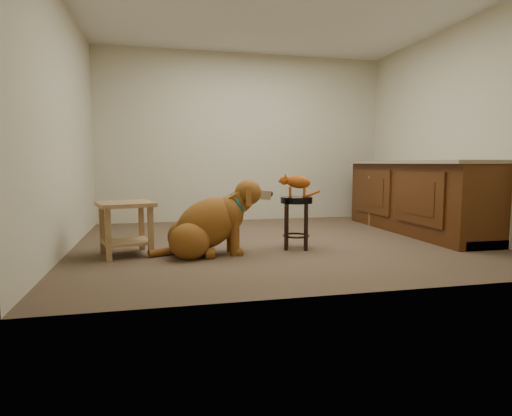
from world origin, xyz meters
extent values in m
cube|color=brown|center=(0.00, 0.00, 0.00)|extent=(4.50, 4.00, 0.01)
cube|color=beige|center=(0.00, 2.00, 1.30)|extent=(4.50, 0.04, 2.60)
cube|color=beige|center=(0.00, -2.00, 1.30)|extent=(4.50, 0.04, 2.60)
cube|color=beige|center=(-2.25, 0.00, 1.30)|extent=(0.04, 4.00, 2.60)
cube|color=beige|center=(2.25, 0.00, 1.30)|extent=(0.04, 4.00, 2.60)
cube|color=silver|center=(0.00, 0.00, 2.60)|extent=(4.50, 4.00, 0.04)
cube|color=#4D270D|center=(1.95, 0.30, 0.45)|extent=(0.60, 2.50, 0.90)
cube|color=gray|center=(1.92, 0.30, 0.92)|extent=(0.70, 2.56, 0.04)
cube|color=black|center=(1.99, 0.30, 0.05)|extent=(0.52, 2.50, 0.10)
cube|color=#4D270D|center=(1.64, -0.25, 0.50)|extent=(0.02, 0.90, 0.62)
cube|color=#4D270D|center=(1.64, 0.85, 0.50)|extent=(0.02, 0.90, 0.62)
cube|color=#3F1F0B|center=(1.63, -0.25, 0.50)|extent=(0.02, 0.60, 0.40)
cube|color=#3F1F0B|center=(1.63, 0.85, 0.50)|extent=(0.02, 0.60, 0.40)
cylinder|color=black|center=(0.21, -0.33, 0.24)|extent=(0.04, 0.04, 0.49)
cylinder|color=black|center=(0.02, -0.27, 0.24)|extent=(0.04, 0.04, 0.49)
cylinder|color=black|center=(0.14, -0.53, 0.24)|extent=(0.04, 0.04, 0.49)
cylinder|color=black|center=(-0.05, -0.46, 0.24)|extent=(0.04, 0.04, 0.49)
torus|color=black|center=(0.08, -0.40, 0.14)|extent=(0.36, 0.36, 0.02)
cylinder|color=black|center=(0.08, -0.40, 0.52)|extent=(0.34, 0.34, 0.07)
cube|color=brown|center=(2.04, 1.16, 0.34)|extent=(0.05, 0.05, 0.68)
cube|color=brown|center=(1.75, 1.25, 0.34)|extent=(0.05, 0.05, 0.68)
cube|color=brown|center=(1.95, 0.86, 0.34)|extent=(0.05, 0.05, 0.68)
cube|color=brown|center=(1.66, 0.96, 0.34)|extent=(0.05, 0.05, 0.68)
cube|color=brown|center=(1.85, 1.06, 0.70)|extent=(0.49, 0.49, 0.04)
cube|color=olive|center=(-1.52, -0.10, 0.24)|extent=(0.06, 0.06, 0.49)
cube|color=olive|center=(-1.90, -0.20, 0.24)|extent=(0.06, 0.06, 0.49)
cube|color=olive|center=(-1.42, -0.48, 0.24)|extent=(0.06, 0.06, 0.49)
cube|color=olive|center=(-1.80, -0.58, 0.24)|extent=(0.06, 0.06, 0.49)
cube|color=olive|center=(-1.66, -0.34, 0.51)|extent=(0.62, 0.62, 0.04)
cube|color=olive|center=(-1.66, -0.34, 0.14)|extent=(0.53, 0.53, 0.03)
ellipsoid|color=brown|center=(-1.06, -0.36, 0.17)|extent=(0.40, 0.33, 0.36)
ellipsoid|color=brown|center=(-1.06, -0.65, 0.17)|extent=(0.40, 0.33, 0.36)
cylinder|color=brown|center=(-0.88, -0.33, 0.04)|extent=(0.09, 0.11, 0.11)
cylinder|color=brown|center=(-0.87, -0.67, 0.04)|extent=(0.09, 0.11, 0.11)
ellipsoid|color=brown|center=(-0.87, -0.50, 0.31)|extent=(0.81, 0.43, 0.73)
ellipsoid|color=brown|center=(-0.66, -0.50, 0.40)|extent=(0.31, 0.34, 0.37)
cylinder|color=brown|center=(-0.62, -0.40, 0.21)|extent=(0.09, 0.09, 0.42)
cylinder|color=brown|center=(-0.62, -0.60, 0.21)|extent=(0.09, 0.09, 0.42)
sphere|color=brown|center=(-0.59, -0.40, 0.03)|extent=(0.11, 0.11, 0.11)
sphere|color=brown|center=(-0.58, -0.60, 0.03)|extent=(0.11, 0.11, 0.11)
cylinder|color=brown|center=(-0.57, -0.50, 0.51)|extent=(0.27, 0.19, 0.27)
ellipsoid|color=brown|center=(-0.46, -0.49, 0.61)|extent=(0.27, 0.25, 0.26)
cube|color=#9E8462|center=(-0.32, -0.49, 0.59)|extent=(0.18, 0.10, 0.12)
sphere|color=black|center=(-0.23, -0.49, 0.60)|extent=(0.06, 0.06, 0.06)
cube|color=brown|center=(-0.49, -0.38, 0.58)|extent=(0.06, 0.07, 0.19)
cube|color=brown|center=(-0.48, -0.61, 0.58)|extent=(0.06, 0.07, 0.19)
torus|color=#0B5C55|center=(-0.57, -0.50, 0.50)|extent=(0.15, 0.24, 0.22)
cylinder|color=#D8BF4C|center=(-0.52, -0.49, 0.42)|extent=(0.01, 0.05, 0.05)
cylinder|color=brown|center=(-1.29, -0.45, 0.04)|extent=(0.34, 0.19, 0.08)
ellipsoid|color=#A54810|center=(0.09, -0.40, 0.71)|extent=(0.30, 0.21, 0.17)
cylinder|color=#A54810|center=(0.03, -0.34, 0.60)|extent=(0.03, 0.03, 0.11)
sphere|color=#A54810|center=(0.03, -0.34, 0.56)|extent=(0.03, 0.03, 0.03)
cylinder|color=#A54810|center=(0.00, -0.41, 0.60)|extent=(0.03, 0.03, 0.11)
sphere|color=#A54810|center=(0.00, -0.41, 0.56)|extent=(0.03, 0.03, 0.03)
cylinder|color=#A54810|center=(0.17, -0.39, 0.60)|extent=(0.03, 0.03, 0.11)
sphere|color=#A54810|center=(0.17, -0.39, 0.56)|extent=(0.03, 0.03, 0.03)
cylinder|color=#A54810|center=(0.14, -0.46, 0.60)|extent=(0.03, 0.03, 0.11)
sphere|color=#A54810|center=(0.14, -0.46, 0.56)|extent=(0.03, 0.03, 0.03)
sphere|color=#A54810|center=(-0.04, -0.36, 0.73)|extent=(0.10, 0.10, 0.10)
sphere|color=#A54810|center=(-0.08, -0.34, 0.72)|extent=(0.04, 0.04, 0.04)
sphere|color=brown|center=(-0.10, -0.34, 0.72)|extent=(0.02, 0.02, 0.02)
cone|color=#A54810|center=(-0.02, -0.33, 0.78)|extent=(0.05, 0.05, 0.05)
cone|color=#C66B60|center=(-0.03, -0.33, 0.78)|extent=(0.03, 0.03, 0.03)
cone|color=#A54810|center=(-0.04, -0.39, 0.78)|extent=(0.05, 0.05, 0.05)
cone|color=#C66B60|center=(-0.05, -0.39, 0.78)|extent=(0.03, 0.03, 0.03)
cylinder|color=#A54810|center=(0.24, -0.41, 0.58)|extent=(0.21, 0.05, 0.10)
camera|label=1|loc=(-1.34, -4.67, 0.91)|focal=30.00mm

